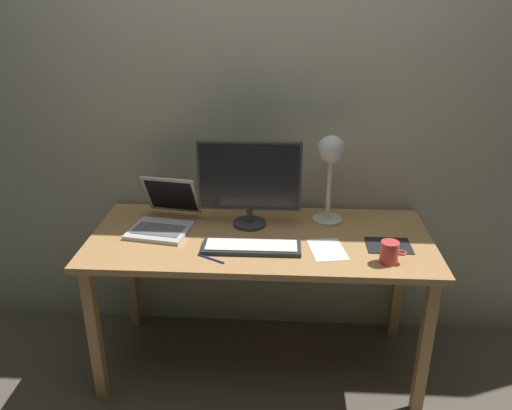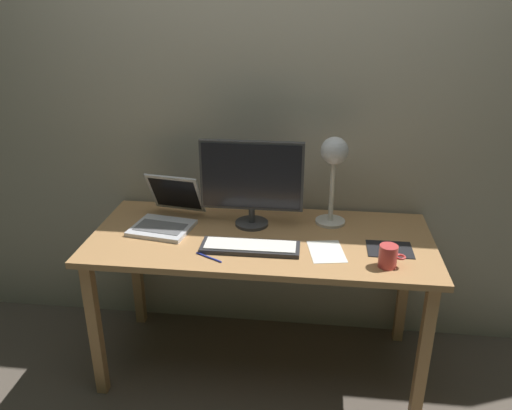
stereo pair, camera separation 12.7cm
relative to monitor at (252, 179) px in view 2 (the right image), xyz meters
The scene contains 12 objects.
ground_plane 0.99m from the monitor, 64.12° to the right, with size 4.80×4.80×0.00m, color brown.
back_wall 0.43m from the monitor, 77.98° to the left, with size 4.80×0.06×2.60m, color #B2A893.
desk 0.34m from the monitor, 64.12° to the right, with size 1.60×0.70×0.74m.
monitor is the anchor object (origin of this frame).
keyboard_main 0.34m from the monitor, 84.27° to the right, with size 0.44×0.14×0.03m.
laptop 0.45m from the monitor, behind, with size 0.33×0.39×0.23m.
desk_lamp 0.40m from the monitor, 10.07° to the left, with size 0.15×0.15×0.44m.
mousepad 0.71m from the monitor, 16.21° to the right, with size 0.20×0.16×0.00m, color black.
mouse 0.71m from the monitor, 17.57° to the right, with size 0.06×0.10×0.03m, color #38383A.
coffee_mug 0.73m from the monitor, 29.04° to the right, with size 0.11×0.08×0.10m.
paper_sheet_near_mouse 0.50m from the monitor, 33.42° to the right, with size 0.15×0.21×0.00m, color white.
pen 0.45m from the monitor, 111.55° to the right, with size 0.01×0.01×0.14m, color #2633A5.
Camera 2 is at (0.23, -2.15, 1.82)m, focal length 36.03 mm.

